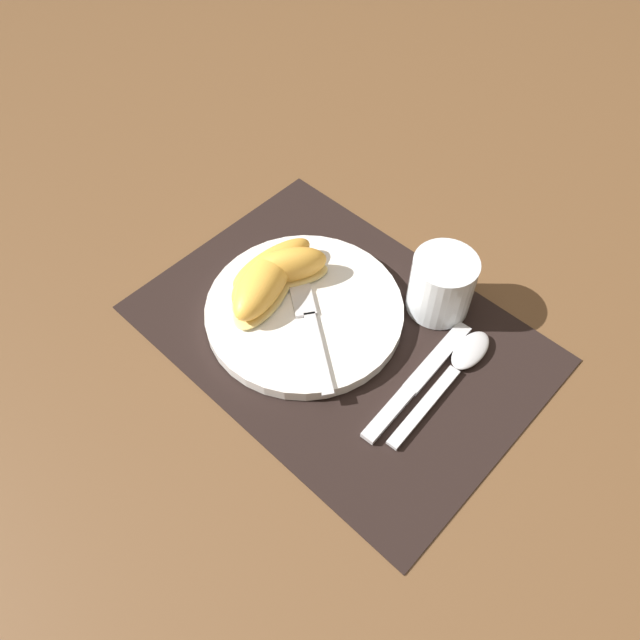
{
  "coord_description": "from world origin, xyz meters",
  "views": [
    {
      "loc": [
        0.29,
        -0.34,
        0.63
      ],
      "look_at": [
        -0.02,
        -0.01,
        0.02
      ],
      "focal_mm": 35.0,
      "sensor_mm": 36.0,
      "label": 1
    }
  ],
  "objects_px": {
    "plate": "(304,311)",
    "knife": "(416,382)",
    "citrus_wedge_1": "(272,265)",
    "citrus_wedge_2": "(262,280)",
    "citrus_wedge_3": "(263,284)",
    "spoon": "(459,365)",
    "fork": "(310,318)",
    "juice_glass": "(441,287)",
    "citrus_wedge_0": "(290,267)"
  },
  "relations": [
    {
      "from": "spoon",
      "to": "juice_glass",
      "type": "bearing_deg",
      "value": 142.39
    },
    {
      "from": "citrus_wedge_1",
      "to": "fork",
      "type": "bearing_deg",
      "value": -13.31
    },
    {
      "from": "fork",
      "to": "citrus_wedge_3",
      "type": "height_order",
      "value": "citrus_wedge_3"
    },
    {
      "from": "plate",
      "to": "knife",
      "type": "height_order",
      "value": "plate"
    },
    {
      "from": "plate",
      "to": "spoon",
      "type": "relative_size",
      "value": 1.27
    },
    {
      "from": "plate",
      "to": "juice_glass",
      "type": "xyz_separation_m",
      "value": [
        0.11,
        0.13,
        0.03
      ]
    },
    {
      "from": "plate",
      "to": "citrus_wedge_3",
      "type": "relative_size",
      "value": 1.78
    },
    {
      "from": "citrus_wedge_0",
      "to": "knife",
      "type": "bearing_deg",
      "value": -1.4
    },
    {
      "from": "plate",
      "to": "citrus_wedge_3",
      "type": "distance_m",
      "value": 0.06
    },
    {
      "from": "knife",
      "to": "citrus_wedge_1",
      "type": "bearing_deg",
      "value": -178.54
    },
    {
      "from": "plate",
      "to": "knife",
      "type": "relative_size",
      "value": 1.23
    },
    {
      "from": "plate",
      "to": "citrus_wedge_2",
      "type": "xyz_separation_m",
      "value": [
        -0.06,
        -0.01,
        0.02
      ]
    },
    {
      "from": "spoon",
      "to": "fork",
      "type": "distance_m",
      "value": 0.18
    },
    {
      "from": "plate",
      "to": "citrus_wedge_1",
      "type": "relative_size",
      "value": 1.93
    },
    {
      "from": "plate",
      "to": "juice_glass",
      "type": "bearing_deg",
      "value": 48.75
    },
    {
      "from": "spoon",
      "to": "citrus_wedge_2",
      "type": "xyz_separation_m",
      "value": [
        -0.24,
        -0.08,
        0.03
      ]
    },
    {
      "from": "juice_glass",
      "to": "citrus_wedge_0",
      "type": "bearing_deg",
      "value": -146.61
    },
    {
      "from": "plate",
      "to": "citrus_wedge_1",
      "type": "distance_m",
      "value": 0.07
    },
    {
      "from": "citrus_wedge_1",
      "to": "citrus_wedge_3",
      "type": "distance_m",
      "value": 0.03
    },
    {
      "from": "fork",
      "to": "citrus_wedge_2",
      "type": "bearing_deg",
      "value": -175.95
    },
    {
      "from": "plate",
      "to": "juice_glass",
      "type": "distance_m",
      "value": 0.17
    },
    {
      "from": "juice_glass",
      "to": "spoon",
      "type": "distance_m",
      "value": 0.1
    },
    {
      "from": "plate",
      "to": "spoon",
      "type": "bearing_deg",
      "value": 20.5
    },
    {
      "from": "plate",
      "to": "fork",
      "type": "relative_size",
      "value": 1.49
    },
    {
      "from": "juice_glass",
      "to": "citrus_wedge_0",
      "type": "relative_size",
      "value": 0.76
    },
    {
      "from": "fork",
      "to": "citrus_wedge_0",
      "type": "height_order",
      "value": "citrus_wedge_0"
    },
    {
      "from": "plate",
      "to": "citrus_wedge_3",
      "type": "height_order",
      "value": "citrus_wedge_3"
    },
    {
      "from": "citrus_wedge_1",
      "to": "citrus_wedge_2",
      "type": "bearing_deg",
      "value": -70.85
    },
    {
      "from": "citrus_wedge_0",
      "to": "juice_glass",
      "type": "bearing_deg",
      "value": 33.39
    },
    {
      "from": "citrus_wedge_0",
      "to": "fork",
      "type": "bearing_deg",
      "value": -25.37
    },
    {
      "from": "plate",
      "to": "citrus_wedge_2",
      "type": "bearing_deg",
      "value": -166.01
    },
    {
      "from": "knife",
      "to": "citrus_wedge_0",
      "type": "height_order",
      "value": "citrus_wedge_0"
    },
    {
      "from": "spoon",
      "to": "fork",
      "type": "bearing_deg",
      "value": -154.79
    },
    {
      "from": "spoon",
      "to": "citrus_wedge_0",
      "type": "height_order",
      "value": "citrus_wedge_0"
    },
    {
      "from": "fork",
      "to": "citrus_wedge_2",
      "type": "relative_size",
      "value": 1.39
    },
    {
      "from": "citrus_wedge_1",
      "to": "citrus_wedge_0",
      "type": "bearing_deg",
      "value": 29.18
    },
    {
      "from": "citrus_wedge_1",
      "to": "plate",
      "type": "bearing_deg",
      "value": -9.65
    },
    {
      "from": "knife",
      "to": "fork",
      "type": "xyz_separation_m",
      "value": [
        -0.14,
        -0.03,
        0.02
      ]
    },
    {
      "from": "juice_glass",
      "to": "citrus_wedge_2",
      "type": "distance_m",
      "value": 0.22
    },
    {
      "from": "fork",
      "to": "citrus_wedge_2",
      "type": "height_order",
      "value": "citrus_wedge_2"
    },
    {
      "from": "juice_glass",
      "to": "fork",
      "type": "height_order",
      "value": "juice_glass"
    },
    {
      "from": "plate",
      "to": "citrus_wedge_0",
      "type": "xyz_separation_m",
      "value": [
        -0.05,
        0.02,
        0.03
      ]
    },
    {
      "from": "juice_glass",
      "to": "citrus_wedge_3",
      "type": "height_order",
      "value": "juice_glass"
    },
    {
      "from": "juice_glass",
      "to": "citrus_wedge_1",
      "type": "distance_m",
      "value": 0.21
    },
    {
      "from": "spoon",
      "to": "citrus_wedge_1",
      "type": "height_order",
      "value": "citrus_wedge_1"
    },
    {
      "from": "fork",
      "to": "plate",
      "type": "bearing_deg",
      "value": 154.84
    },
    {
      "from": "plate",
      "to": "citrus_wedge_2",
      "type": "relative_size",
      "value": 2.08
    },
    {
      "from": "juice_glass",
      "to": "citrus_wedge_2",
      "type": "height_order",
      "value": "juice_glass"
    },
    {
      "from": "knife",
      "to": "spoon",
      "type": "height_order",
      "value": "spoon"
    },
    {
      "from": "knife",
      "to": "citrus_wedge_1",
      "type": "distance_m",
      "value": 0.23
    }
  ]
}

